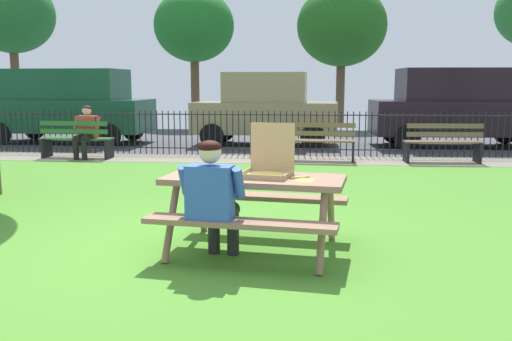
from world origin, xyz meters
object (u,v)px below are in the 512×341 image
pizza_slice_on_table (304,179)px  far_tree_center (342,26)px  parked_car_left (266,108)px  far_tree_midleft (194,26)px  parked_car_far_left (68,104)px  far_tree_left (11,15)px  pizza_box_open (268,166)px  parked_car_center (461,106)px  park_bench_center (318,142)px  adult_at_table (213,196)px  park_bench_left (77,140)px  picnic_table_foreground (254,193)px  park_bench_right (442,143)px  person_on_park_bench (86,129)px

pizza_slice_on_table → far_tree_center: bearing=85.5°
parked_car_left → far_tree_midleft: far_tree_midleft is taller
parked_car_far_left → far_tree_left: bearing=127.2°
pizza_box_open → parked_car_center: 10.65m
park_bench_center → far_tree_center: (1.04, 9.90, 3.43)m
parked_car_left → park_bench_center: bearing=-65.6°
adult_at_table → parked_car_far_left: parked_car_far_left is taller
far_tree_center → park_bench_left: bearing=-123.3°
adult_at_table → far_tree_left: (-11.07, 17.05, 3.75)m
park_bench_left → pizza_slice_on_table: bearing=-52.7°
park_bench_center → parked_car_center: bearing=38.7°
picnic_table_foreground → park_bench_right: park_bench_right is taller
park_bench_center → picnic_table_foreground: bearing=-96.7°
parked_car_left → far_tree_midleft: 8.14m
adult_at_table → parked_car_left: size_ratio=0.30×
far_tree_left → pizza_slice_on_table: bearing=-54.5°
park_bench_left → adult_at_table: bearing=-58.7°
park_bench_center → far_tree_midleft: 11.50m
park_bench_left → person_on_park_bench: bearing=5.0°
parked_car_far_left → far_tree_center: 10.91m
park_bench_center → person_on_park_bench: 5.26m
picnic_table_foreground → person_on_park_bench: 8.06m
picnic_table_foreground → far_tree_left: far_tree_left is taller
pizza_slice_on_table → far_tree_center: 17.05m
park_bench_left → pizza_box_open: bearing=-53.9°
picnic_table_foreground → parked_car_center: 10.78m
far_tree_midleft → park_bench_left: bearing=-94.4°
park_bench_right → far_tree_center: bearing=99.3°
pizza_box_open → far_tree_center: 16.87m
picnic_table_foreground → pizza_slice_on_table: bearing=-14.4°
adult_at_table → park_bench_right: bearing=62.1°
pizza_box_open → picnic_table_foreground: bearing=-153.1°
far_tree_center → person_on_park_bench: bearing=-122.5°
picnic_table_foreground → pizza_box_open: pizza_box_open is taller
parked_car_left → parked_car_center: (5.20, 0.00, 0.09)m
parked_car_far_left → far_tree_left: size_ratio=0.78×
parked_car_center → far_tree_left: far_tree_left is taller
pizza_slice_on_table → person_on_park_bench: person_on_park_bench is taller
pizza_slice_on_table → picnic_table_foreground: bearing=165.6°
parked_car_center → pizza_slice_on_table: bearing=-112.6°
adult_at_table → park_bench_left: bearing=121.3°
park_bench_right → far_tree_midleft: bearing=126.7°
parked_car_left → parked_car_center: size_ratio=0.85×
picnic_table_foreground → pizza_slice_on_table: (0.50, -0.13, 0.18)m
parked_car_left → far_tree_center: 7.80m
pizza_box_open → far_tree_left: (-11.54, 16.52, 3.54)m
pizza_slice_on_table → far_tree_left: 20.84m
pizza_slice_on_table → park_bench_right: 7.43m
park_bench_left → parked_car_far_left: parked_car_far_left is taller
picnic_table_foreground → pizza_slice_on_table: pizza_slice_on_table is taller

